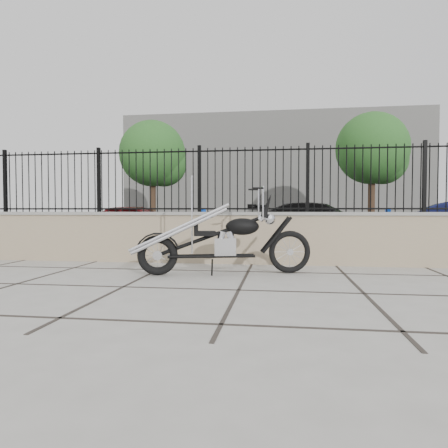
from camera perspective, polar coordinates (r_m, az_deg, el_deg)
The scene contains 12 objects.
ground_plane at distance 5.01m, azimuth 2.11°, elevation -9.44°, with size 90.00×90.00×0.00m, color #99968E.
parking_lot at distance 17.42m, azimuth 6.29°, elevation -1.28°, with size 30.00×30.00×0.00m, color black.
retaining_wall at distance 7.42m, azimuth 4.08°, elevation -1.98°, with size 14.00×0.36×0.96m, color gray.
iron_fence at distance 7.43m, azimuth 4.10°, elevation 6.36°, with size 14.00×0.08×1.20m, color black.
background_building at distance 31.54m, azimuth 7.06°, elevation 7.45°, with size 22.00×6.00×8.00m, color beige.
chopper_motorcycle at distance 6.14m, azimuth -0.39°, elevation -0.10°, with size 2.57×0.45×1.54m, color black, non-canonical shape.
car_red at distance 13.20m, azimuth -12.27°, elevation 0.22°, with size 1.41×3.49×1.19m, color #4D0B0D.
car_black at distance 12.66m, azimuth 13.48°, elevation 0.23°, with size 1.73×4.25×1.23m, color black.
bollard_a at distance 9.32m, azimuth -2.97°, elevation -1.01°, with size 0.12×0.12×1.01m, color blue.
bollard_b at distance 10.16m, azimuth 22.36°, elevation -0.84°, with size 0.12×0.12×1.04m, color blue.
tree_left at distance 22.42m, azimuth -10.19°, elevation 10.28°, with size 3.58×3.58×6.05m.
tree_right at distance 21.87m, azimuth 20.40°, elevation 10.52°, with size 3.62×3.62×6.11m.
Camera 1 is at (0.50, -4.89, 0.99)m, focal length 32.00 mm.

